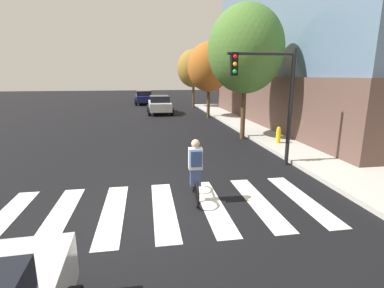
# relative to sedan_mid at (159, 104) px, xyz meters

# --- Properties ---
(ground_plane) EXTENTS (120.00, 120.00, 0.00)m
(ground_plane) POSITION_rel_sedan_mid_xyz_m (-1.33, -18.89, -0.80)
(ground_plane) COLOR black
(crosswalk_stripes) EXTENTS (9.30, 3.31, 0.01)m
(crosswalk_stripes) POSITION_rel_sedan_mid_xyz_m (-1.48, -18.89, -0.80)
(crosswalk_stripes) COLOR silver
(crosswalk_stripes) RESTS_ON ground
(sedan_mid) EXTENTS (2.17, 4.53, 1.56)m
(sedan_mid) POSITION_rel_sedan_mid_xyz_m (0.00, 0.00, 0.00)
(sedan_mid) COLOR silver
(sedan_mid) RESTS_ON ground
(sedan_far) EXTENTS (2.30, 4.58, 1.55)m
(sedan_far) POSITION_rel_sedan_mid_xyz_m (-1.37, 8.74, -0.00)
(sedan_far) COLOR navy
(sedan_far) RESTS_ON ground
(cyclist) EXTENTS (0.38, 1.71, 1.69)m
(cyclist) POSITION_rel_sedan_mid_xyz_m (0.02, -18.49, 0.04)
(cyclist) COLOR black
(cyclist) RESTS_ON ground
(traffic_light_near) EXTENTS (2.47, 0.28, 4.20)m
(traffic_light_near) POSITION_rel_sedan_mid_xyz_m (3.11, -15.89, 2.06)
(traffic_light_near) COLOR black
(traffic_light_near) RESTS_ON ground
(fire_hydrant) EXTENTS (0.33, 0.22, 0.78)m
(fire_hydrant) POSITION_rel_sedan_mid_xyz_m (4.95, -13.03, -0.27)
(fire_hydrant) COLOR gold
(fire_hydrant) RESTS_ON sidewalk
(street_tree_near) EXTENTS (3.77, 3.77, 6.71)m
(street_tree_near) POSITION_rel_sedan_mid_xyz_m (3.80, -11.20, 3.73)
(street_tree_near) COLOR #4C3823
(street_tree_near) RESTS_ON ground
(street_tree_mid) EXTENTS (3.23, 3.23, 5.75)m
(street_tree_mid) POSITION_rel_sedan_mid_xyz_m (3.66, -3.35, 3.08)
(street_tree_mid) COLOR #4C3823
(street_tree_mid) RESTS_ON ground
(street_tree_far) EXTENTS (3.30, 3.30, 5.86)m
(street_tree_far) POSITION_rel_sedan_mid_xyz_m (3.73, 4.29, 3.16)
(street_tree_far) COLOR #4C3823
(street_tree_far) RESTS_ON ground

